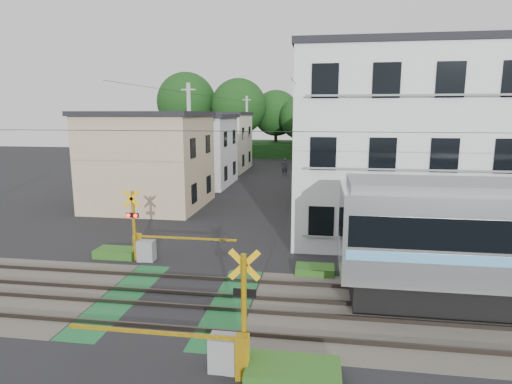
% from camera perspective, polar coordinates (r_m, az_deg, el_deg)
% --- Properties ---
extents(ground, '(120.00, 120.00, 0.00)m').
position_cam_1_polar(ground, '(15.04, -10.73, -14.04)').
color(ground, black).
extents(track_bed, '(120.00, 120.00, 0.14)m').
position_cam_1_polar(track_bed, '(15.02, -10.73, -13.92)').
color(track_bed, '#47423A').
rests_on(track_bed, ground).
extents(crossing_signal_near, '(4.74, 0.65, 3.09)m').
position_cam_1_polar(crossing_signal_near, '(10.93, -3.91, -19.67)').
color(crossing_signal_near, yellow).
rests_on(crossing_signal_near, ground).
extents(crossing_signal_far, '(4.74, 0.65, 3.09)m').
position_cam_1_polar(crossing_signal_far, '(18.87, -14.61, -6.76)').
color(crossing_signal_far, yellow).
rests_on(crossing_signal_far, ground).
extents(apartment_block, '(10.20, 8.36, 9.30)m').
position_cam_1_polar(apartment_block, '(22.74, 18.32, 6.09)').
color(apartment_block, silver).
rests_on(apartment_block, ground).
extents(houses_row, '(22.07, 31.35, 6.80)m').
position_cam_1_polar(houses_row, '(39.15, 2.06, 6.18)').
color(houses_row, tan).
rests_on(houses_row, ground).
extents(tree_hill, '(40.00, 13.35, 11.88)m').
position_cam_1_polar(tree_hill, '(61.06, 3.86, 9.88)').
color(tree_hill, '#163C14').
rests_on(tree_hill, ground).
extents(catenary, '(60.00, 5.04, 7.00)m').
position_cam_1_polar(catenary, '(13.21, 14.12, -0.75)').
color(catenary, '#2D2D33').
rests_on(catenary, ground).
extents(utility_poles, '(7.90, 42.00, 8.00)m').
position_cam_1_polar(utility_poles, '(36.39, -0.51, 7.17)').
color(utility_poles, '#A5A5A0').
rests_on(utility_poles, ground).
extents(pedestrian, '(0.71, 0.55, 1.75)m').
position_cam_1_polar(pedestrian, '(43.15, 3.82, 3.40)').
color(pedestrian, '#32313D').
rests_on(pedestrian, ground).
extents(weed_patches, '(10.25, 8.80, 0.40)m').
position_cam_1_polar(weed_patches, '(14.43, -4.06, -14.17)').
color(weed_patches, '#2D5E1E').
rests_on(weed_patches, ground).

